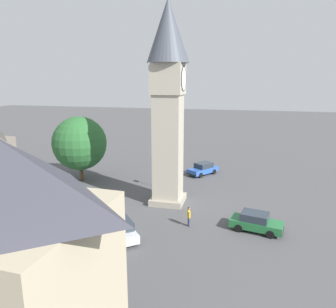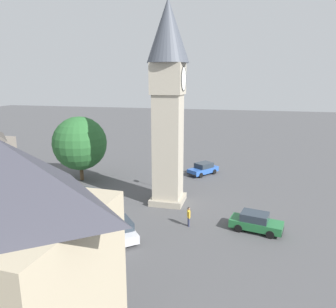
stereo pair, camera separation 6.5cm
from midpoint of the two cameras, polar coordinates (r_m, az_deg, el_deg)
ground_plane at (r=32.21m, az=-0.06°, el=-8.59°), size 200.00×200.00×0.00m
clock_tower at (r=29.90m, az=-0.06°, el=11.68°), size 3.85×3.85×19.14m
car_blue_kerb at (r=27.19m, az=15.36°, el=-11.63°), size 2.52×4.39×1.53m
car_silver_kerb at (r=32.72m, az=-15.41°, el=-7.31°), size 2.04×4.24×1.53m
car_red_corner at (r=41.20m, az=6.24°, el=-2.63°), size 4.32×3.80×1.53m
car_white_side at (r=25.46m, az=-8.61°, el=-13.07°), size 4.25×3.94×1.53m
car_black_far at (r=27.83m, az=-18.59°, el=-11.27°), size 3.79×4.33×1.53m
pedestrian at (r=26.97m, az=3.66°, el=-10.79°), size 0.53×0.34×1.69m
tree at (r=39.29m, az=-15.54°, el=1.84°), size 6.37×6.37×7.72m
building_terrace_right at (r=13.62m, az=-26.81°, el=-18.19°), size 6.46×7.35×10.23m
road_sign at (r=36.00m, az=-2.18°, el=-3.02°), size 0.60×0.07×2.80m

